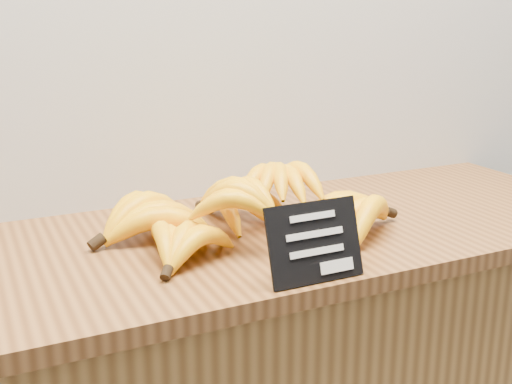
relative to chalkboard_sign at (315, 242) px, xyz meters
name	(u,v)px	position (x,y,z in m)	size (l,w,h in m)	color
counter_top	(244,240)	(-0.01, 0.24, -0.07)	(1.54, 0.54, 0.03)	brown
chalkboard_sign	(315,242)	(0.00, 0.00, 0.00)	(0.15, 0.01, 0.12)	black
banana_pile	(240,210)	(-0.02, 0.23, -0.01)	(0.56, 0.37, 0.12)	#FFB90A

